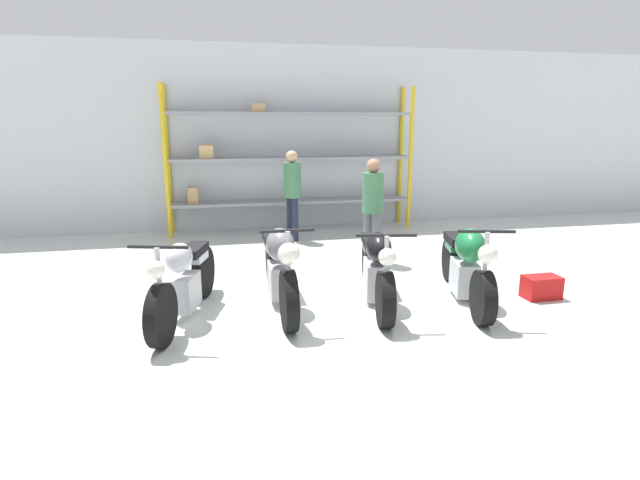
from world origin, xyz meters
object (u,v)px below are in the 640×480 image
motorcycle_silver (184,280)px  motorcycle_black (377,267)px  shelving_rack (286,158)px  motorcycle_green (466,264)px  motorcycle_grey (280,266)px  person_near_rack (373,202)px  person_browsing (292,188)px  toolbox (541,287)px

motorcycle_silver → motorcycle_black: motorcycle_black is taller
shelving_rack → motorcycle_green: size_ratio=2.29×
motorcycle_grey → person_near_rack: person_near_rack is taller
motorcycle_grey → person_browsing: size_ratio=1.34×
person_near_rack → person_browsing: bearing=-90.2°
motorcycle_grey → person_browsing: person_browsing is taller
shelving_rack → motorcycle_black: shelving_rack is taller
person_browsing → person_near_rack: (0.97, -1.71, -0.02)m
motorcycle_green → toolbox: (0.96, -0.14, -0.32)m
motorcycle_black → toolbox: size_ratio=4.76×
motorcycle_black → person_near_rack: size_ratio=1.31×
toolbox → motorcycle_silver: bearing=176.8°
motorcycle_silver → person_near_rack: 3.29m
motorcycle_grey → motorcycle_green: bearing=83.1°
shelving_rack → person_browsing: (-0.02, -0.91, -0.47)m
shelving_rack → person_browsing: bearing=-91.0°
motorcycle_black → person_browsing: size_ratio=1.28×
motorcycle_grey → motorcycle_black: bearing=84.4°
person_browsing → person_near_rack: size_ratio=1.02×
shelving_rack → motorcycle_grey: 4.38m
shelving_rack → motorcycle_grey: shelving_rack is taller
person_browsing → toolbox: size_ratio=3.70×
motorcycle_green → person_browsing: bearing=-142.6°
motorcycle_green → toolbox: bearing=95.7°
toolbox → motorcycle_green: bearing=171.7°
motorcycle_silver → person_near_rack: person_near_rack is taller
motorcycle_silver → motorcycle_green: size_ratio=0.97×
person_near_rack → motorcycle_black: bearing=44.3°
motorcycle_grey → person_near_rack: bearing=134.8°
shelving_rack → person_near_rack: 2.83m
motorcycle_green → person_near_rack: (-0.59, 1.89, 0.47)m
motorcycle_grey → motorcycle_black: 1.16m
motorcycle_grey → person_near_rack: size_ratio=1.37×
person_browsing → person_near_rack: 1.97m
motorcycle_black → motorcycle_green: 1.09m
shelving_rack → person_browsing: shelving_rack is taller
shelving_rack → toolbox: size_ratio=10.95×
motorcycle_green → shelving_rack: bearing=-147.1°
shelving_rack → toolbox: 5.43m
motorcycle_silver → toolbox: motorcycle_silver is taller
motorcycle_green → motorcycle_silver: bearing=-77.8°
shelving_rack → motorcycle_silver: size_ratio=2.38×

